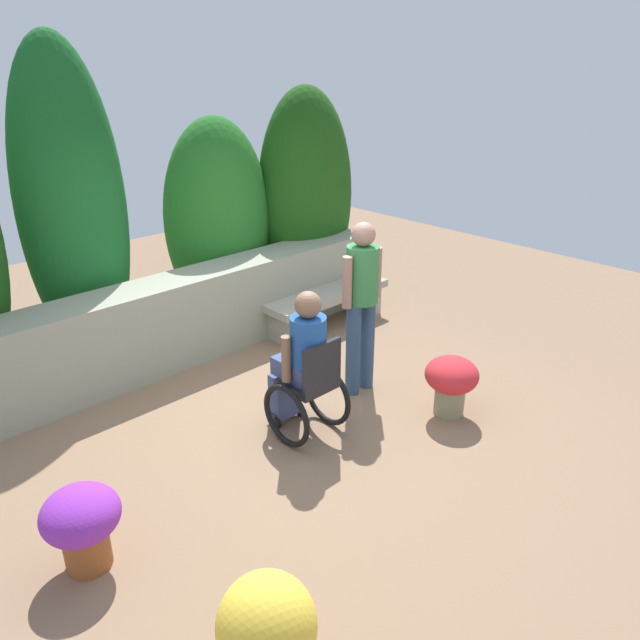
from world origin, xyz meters
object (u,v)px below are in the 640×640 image
(flower_pot_purple_near, at_px, (82,522))
(stone_bench, at_px, (327,303))
(person_in_wheelchair, at_px, (304,369))
(flower_pot_red_accent, at_px, (451,380))
(flower_pot_terracotta_by_wall, at_px, (267,634))
(person_standing_companion, at_px, (362,297))

(flower_pot_purple_near, bearing_deg, stone_bench, 23.54)
(person_in_wheelchair, height_order, flower_pot_red_accent, person_in_wheelchair)
(flower_pot_red_accent, bearing_deg, flower_pot_terracotta_by_wall, -162.94)
(person_in_wheelchair, bearing_deg, person_standing_companion, 11.92)
(person_standing_companion, relative_size, flower_pot_red_accent, 2.98)
(person_in_wheelchair, relative_size, person_standing_companion, 0.79)
(person_in_wheelchair, distance_m, flower_pot_purple_near, 2.06)
(stone_bench, distance_m, person_standing_companion, 1.70)
(stone_bench, relative_size, person_in_wheelchair, 1.27)
(stone_bench, bearing_deg, flower_pot_red_accent, -104.95)
(flower_pot_purple_near, xyz_separation_m, flower_pot_terracotta_by_wall, (0.33, -1.42, -0.02))
(flower_pot_purple_near, xyz_separation_m, flower_pot_red_accent, (3.20, -0.54, -0.00))
(person_in_wheelchair, distance_m, flower_pot_red_accent, 1.38)
(flower_pot_purple_near, bearing_deg, person_in_wheelchair, 4.37)
(flower_pot_red_accent, bearing_deg, person_in_wheelchair, 148.78)
(flower_pot_terracotta_by_wall, bearing_deg, flower_pot_purple_near, 103.21)
(flower_pot_terracotta_by_wall, height_order, flower_pot_red_accent, flower_pot_terracotta_by_wall)
(person_standing_companion, distance_m, flower_pot_terracotta_by_wall, 3.20)
(flower_pot_purple_near, height_order, flower_pot_terracotta_by_wall, flower_pot_terracotta_by_wall)
(flower_pot_purple_near, height_order, flower_pot_red_accent, flower_pot_purple_near)
(person_in_wheelchair, xyz_separation_m, flower_pot_terracotta_by_wall, (-1.71, -1.58, -0.29))
(flower_pot_terracotta_by_wall, bearing_deg, flower_pot_red_accent, 17.06)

